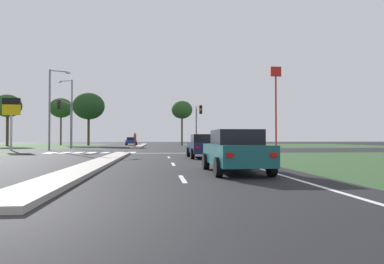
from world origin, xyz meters
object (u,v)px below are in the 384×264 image
Objects in this scene: fuel_price_totem at (11,112)px; treeline_near at (8,106)px; car_red_fourth at (227,143)px; car_teal_fifth at (235,151)px; street_lamp_third at (71,110)px; treeline_second at (61,108)px; car_navy_near at (204,146)px; car_blue_second at (131,141)px; street_lamp_second at (51,105)px; traffic_signal_far_right at (198,119)px; pedestrian_at_median at (135,138)px; treeline_third at (89,106)px; fastfood_pole_sign at (276,89)px; treeline_fourth at (182,110)px; traffic_signal_far_left at (67,115)px.

fuel_price_totem is 0.64× the size of treeline_near.
car_red_fourth is 41.73m from treeline_near.
street_lamp_third is (-14.20, 34.44, 4.25)m from car_teal_fifth.
treeline_second is (7.23, 5.48, 0.23)m from treeline_near.
car_teal_fifth is at bearing -54.81° from fuel_price_totem.
treeline_near is at bearing 126.00° from car_navy_near.
car_blue_second is 0.51× the size of street_lamp_second.
car_red_fourth is at bearing -70.24° from traffic_signal_far_right.
car_blue_second is 0.99× the size of car_teal_fifth.
treeline_third is (-9.16, 16.01, 5.67)m from pedestrian_at_median.
fastfood_pole_sign is 1.51× the size of treeline_near.
street_lamp_third is 1.02× the size of treeline_second.
treeline_fourth is at bearing 58.70° from street_lamp_second.
traffic_signal_far_left is 21.93m from treeline_third.
treeline_second is (-37.39, 11.07, -2.51)m from fastfood_pole_sign.
street_lamp_second is at bearing -167.78° from traffic_signal_far_right.
fastfood_pole_sign reaches higher than traffic_signal_far_right.
car_red_fourth is at bearing -51.51° from treeline_second.
street_lamp_second is 0.96× the size of treeline_second.
treeline_near reaches higher than pedestrian_at_median.
fastfood_pole_sign is (22.48, 8.65, 8.16)m from pedestrian_at_median.
fastfood_pole_sign is at bearing 63.38° from car_navy_near.
car_teal_fifth is 31.62m from fuel_price_totem.
fuel_price_totem is 24.66m from treeline_third.
car_teal_fifth is (7.71, -54.28, 0.01)m from car_blue_second.
street_lamp_third reaches higher than traffic_signal_far_right.
car_blue_second is 0.49× the size of treeline_second.
pedestrian_at_median is (-7.80, 5.44, -2.33)m from traffic_signal_far_right.
traffic_signal_far_left is 0.68× the size of treeline_fourth.
car_red_fourth is 34.24m from treeline_third.
traffic_signal_far_right is at bearing 0.69° from traffic_signal_far_left.
pedestrian_at_median is at bearing 103.65° from car_navy_near.
car_red_fourth is 40.56m from treeline_second.
treeline_third is at bearing 110.47° from car_navy_near.
traffic_signal_far_left is at bearing 114.87° from car_teal_fifth.
pedestrian_at_median is 0.35× the size of fuel_price_totem.
fastfood_pole_sign reaches higher than car_blue_second.
street_lamp_third reaches higher than street_lamp_second.
street_lamp_third is 1.10× the size of treeline_fourth.
pedestrian_at_median is at bearing 40.72° from car_red_fourth.
fastfood_pole_sign reaches higher than car_navy_near.
street_lamp_second is 25.02m from treeline_third.
car_teal_fifth is (-4.30, -22.31, 0.02)m from car_red_fourth.
car_blue_second is 0.46× the size of treeline_third.
car_blue_second is at bearing 159.57° from treeline_fourth.
car_red_fourth is 0.53× the size of treeline_fourth.
fastfood_pole_sign is 1.40× the size of treeline_third.
treeline_near is (-9.74, 22.50, 2.70)m from fuel_price_totem.
car_navy_near is 0.53× the size of treeline_fourth.
treeline_second is (-12.93, -0.60, 6.18)m from car_blue_second.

